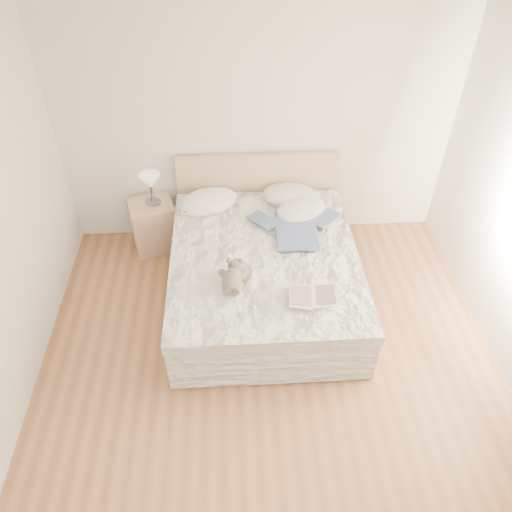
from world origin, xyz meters
The scene contains 13 objects.
floor centered at (0.00, 0.00, 0.00)m, with size 4.00×4.50×0.00m, color brown.
ceiling centered at (0.00, 0.00, 2.70)m, with size 4.00×4.50×0.00m, color white.
wall_back centered at (0.00, 2.25, 1.35)m, with size 4.00×0.02×2.70m, color silver.
bed centered at (0.00, 1.19, 0.31)m, with size 1.72×2.14×1.00m.
nightstand centered at (-1.14, 2.01, 0.28)m, with size 0.45×0.40×0.56m, color tan.
table_lamp centered at (-1.10, 2.03, 0.80)m, with size 0.27×0.27×0.34m.
pillow_left centered at (-0.52, 1.90, 0.64)m, with size 0.61×0.43×0.18m, color white.
pillow_middle centered at (0.34, 1.96, 0.64)m, with size 0.60×0.42×0.18m, color silver.
pillow_right centered at (0.41, 1.72, 0.64)m, with size 0.55×0.39×0.17m, color white.
blouse centered at (0.33, 1.38, 0.63)m, with size 0.61×0.65×0.02m, color navy, non-canonical shape.
photo_book centered at (-0.61, 1.80, 0.63)m, with size 0.35×0.24×0.03m, color white.
childrens_book centered at (0.36, 0.51, 0.63)m, with size 0.41×0.28×0.03m, color #F7EAC5.
teddy_bear centered at (-0.30, 0.67, 0.65)m, with size 0.22×0.31×0.16m, color #65594A, non-canonical shape.
Camera 1 is at (-0.28, -2.32, 3.60)m, focal length 35.00 mm.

